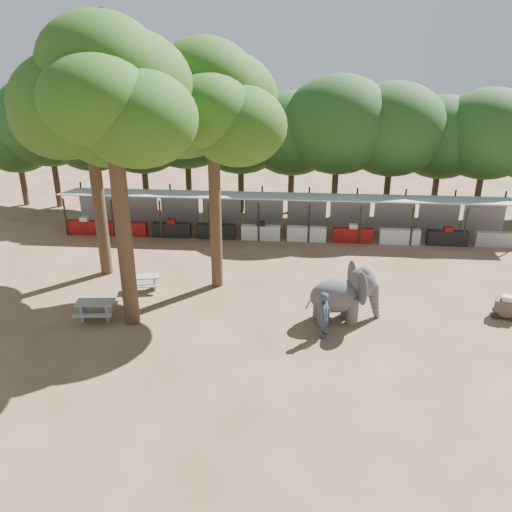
# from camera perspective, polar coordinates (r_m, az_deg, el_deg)

# --- Properties ---
(ground) EXTENTS (100.00, 100.00, 0.00)m
(ground) POSITION_cam_1_polar(r_m,az_deg,el_deg) (19.22, 1.67, -11.15)
(ground) COLOR brown
(ground) RESTS_ON ground
(vendor_stalls) EXTENTS (28.00, 2.99, 2.80)m
(vendor_stalls) POSITION_cam_1_polar(r_m,az_deg,el_deg) (31.40, 3.26, 4.44)
(vendor_stalls) COLOR #A5A7AD
(vendor_stalls) RESTS_ON ground
(yard_tree_left) EXTENTS (7.10, 6.90, 11.02)m
(yard_tree_left) POSITION_cam_1_polar(r_m,az_deg,el_deg) (25.51, -18.77, 15.54)
(yard_tree_left) COLOR #332316
(yard_tree_left) RESTS_ON ground
(yard_tree_center) EXTENTS (7.10, 6.90, 12.04)m
(yard_tree_center) POSITION_cam_1_polar(r_m,az_deg,el_deg) (19.69, -16.58, 17.29)
(yard_tree_center) COLOR #332316
(yard_tree_center) RESTS_ON ground
(yard_tree_back) EXTENTS (7.10, 6.90, 11.36)m
(yard_tree_back) POSITION_cam_1_polar(r_m,az_deg,el_deg) (22.79, -5.31, 16.81)
(yard_tree_back) COLOR #332316
(yard_tree_back) RESTS_ON ground
(backdrop_trees) EXTENTS (46.46, 5.95, 8.33)m
(backdrop_trees) POSITION_cam_1_polar(r_m,az_deg,el_deg) (35.51, 3.72, 13.58)
(backdrop_trees) COLOR #332316
(backdrop_trees) RESTS_ON ground
(elephant) EXTENTS (3.26, 2.40, 2.42)m
(elephant) POSITION_cam_1_polar(r_m,az_deg,el_deg) (21.30, 10.13, -4.33)
(elephant) COLOR #3E3C3C
(elephant) RESTS_ON ground
(handler) EXTENTS (0.59, 0.77, 1.92)m
(handler) POSITION_cam_1_polar(r_m,az_deg,el_deg) (20.07, 7.84, -6.67)
(handler) COLOR #26384C
(handler) RESTS_ON ground
(picnic_table_near) EXTENTS (1.77, 1.63, 0.80)m
(picnic_table_near) POSITION_cam_1_polar(r_m,az_deg,el_deg) (22.46, -17.86, -5.62)
(picnic_table_near) COLOR gray
(picnic_table_near) RESTS_ON ground
(picnic_table_far) EXTENTS (1.65, 1.54, 0.70)m
(picnic_table_far) POSITION_cam_1_polar(r_m,az_deg,el_deg) (24.64, -12.58, -2.76)
(picnic_table_far) COLOR gray
(picnic_table_far) RESTS_ON ground
(cart_front) EXTENTS (1.22, 1.01, 1.03)m
(cart_front) POSITION_cam_1_polar(r_m,az_deg,el_deg) (24.01, 26.71, -5.23)
(cart_front) COLOR #372F27
(cart_front) RESTS_ON ground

